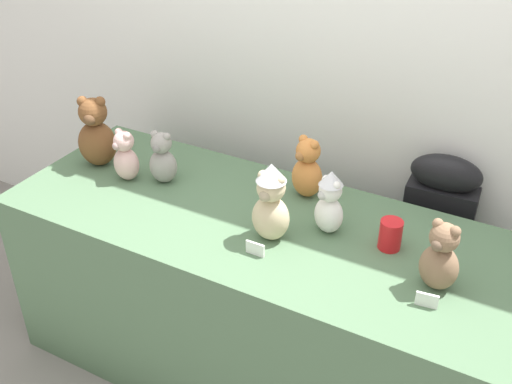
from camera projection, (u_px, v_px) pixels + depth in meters
name	position (u px, v px, depth m)	size (l,w,h in m)	color
wall_back	(330.00, 40.00, 2.51)	(7.00, 0.08, 2.60)	white
display_table	(256.00, 299.00, 2.52)	(1.96, 0.76, 0.79)	#4C6B4C
instrument_case	(431.00, 255.00, 2.62)	(0.29, 0.14, 0.97)	black
teddy_bear_mocha	(440.00, 258.00, 1.92)	(0.15, 0.14, 0.25)	#7F6047
teddy_bear_blush	(125.00, 157.00, 2.51)	(0.13, 0.12, 0.22)	beige
teddy_bear_ginger	(307.00, 169.00, 2.39)	(0.16, 0.15, 0.25)	#D17F3D
teddy_bear_snow	(329.00, 202.00, 2.18)	(0.14, 0.14, 0.25)	white
teddy_bear_chestnut	(96.00, 134.00, 2.59)	(0.20, 0.19, 0.31)	brown
teddy_bear_sand	(271.00, 203.00, 2.13)	(0.14, 0.12, 0.30)	#CCB78E
teddy_bear_ash	(163.00, 159.00, 2.49)	(0.13, 0.11, 0.23)	gray
party_cup_red	(390.00, 235.00, 2.13)	(0.08, 0.08, 0.11)	red
name_card_front_left	(427.00, 300.00, 1.89)	(0.07, 0.01, 0.05)	white
name_card_front_middle	(255.00, 249.00, 2.11)	(0.07, 0.01, 0.05)	white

